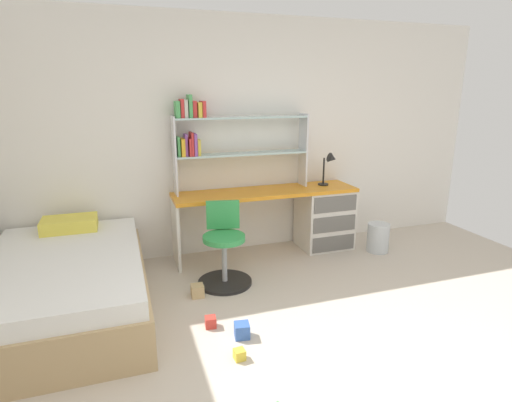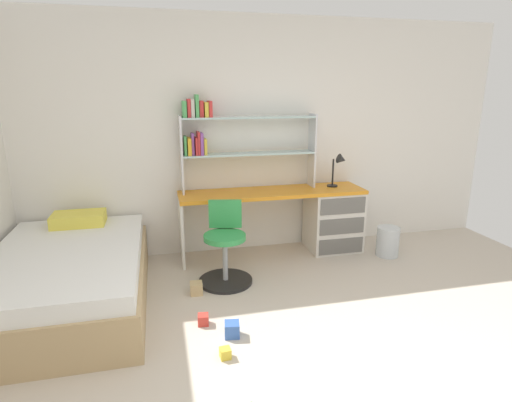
{
  "view_description": "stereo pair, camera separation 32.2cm",
  "coord_description": "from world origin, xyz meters",
  "px_view_note": "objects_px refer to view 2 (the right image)",
  "views": [
    {
      "loc": [
        -1.34,
        -1.69,
        1.81
      ],
      "look_at": [
        -0.19,
        1.72,
        0.84
      ],
      "focal_mm": 28.94,
      "sensor_mm": 36.0,
      "label": 1
    },
    {
      "loc": [
        -1.03,
        -1.78,
        1.81
      ],
      "look_at": [
        -0.19,
        1.72,
        0.84
      ],
      "focal_mm": 28.94,
      "sensor_mm": 36.0,
      "label": 2
    }
  ],
  "objects_px": {
    "waste_bin": "(388,242)",
    "toy_block_blue_2": "(232,329)",
    "desk_lamp": "(340,165)",
    "toy_block_yellow_1": "(225,353)",
    "swivel_chair": "(225,252)",
    "bed_platform": "(69,278)",
    "toy_block_natural_4": "(196,288)",
    "bookshelf_hutch": "(228,135)",
    "desk": "(318,216)",
    "toy_block_red_3": "(203,320)"
  },
  "relations": [
    {
      "from": "waste_bin",
      "to": "toy_block_blue_2",
      "type": "bearing_deg",
      "value": -149.91
    },
    {
      "from": "bookshelf_hutch",
      "to": "toy_block_natural_4",
      "type": "height_order",
      "value": "bookshelf_hutch"
    },
    {
      "from": "waste_bin",
      "to": "toy_block_yellow_1",
      "type": "height_order",
      "value": "waste_bin"
    },
    {
      "from": "desk",
      "to": "toy_block_yellow_1",
      "type": "relative_size",
      "value": 27.54
    },
    {
      "from": "desk_lamp",
      "to": "toy_block_natural_4",
      "type": "distance_m",
      "value": 2.1
    },
    {
      "from": "toy_block_natural_4",
      "to": "bed_platform",
      "type": "bearing_deg",
      "value": 177.26
    },
    {
      "from": "toy_block_blue_2",
      "to": "bed_platform",
      "type": "bearing_deg",
      "value": 148.28
    },
    {
      "from": "desk_lamp",
      "to": "waste_bin",
      "type": "bearing_deg",
      "value": -37.16
    },
    {
      "from": "waste_bin",
      "to": "toy_block_blue_2",
      "type": "xyz_separation_m",
      "value": [
        -1.99,
        -1.15,
        -0.11
      ]
    },
    {
      "from": "bookshelf_hutch",
      "to": "desk_lamp",
      "type": "xyz_separation_m",
      "value": [
        1.25,
        -0.13,
        -0.35
      ]
    },
    {
      "from": "bookshelf_hutch",
      "to": "toy_block_natural_4",
      "type": "distance_m",
      "value": 1.64
    },
    {
      "from": "swivel_chair",
      "to": "bed_platform",
      "type": "relative_size",
      "value": 0.4
    },
    {
      "from": "waste_bin",
      "to": "desk",
      "type": "bearing_deg",
      "value": 153.71
    },
    {
      "from": "bookshelf_hutch",
      "to": "toy_block_yellow_1",
      "type": "height_order",
      "value": "bookshelf_hutch"
    },
    {
      "from": "toy_block_yellow_1",
      "to": "bookshelf_hutch",
      "type": "bearing_deg",
      "value": 79.11
    },
    {
      "from": "swivel_chair",
      "to": "desk_lamp",
      "type": "bearing_deg",
      "value": 21.95
    },
    {
      "from": "toy_block_blue_2",
      "to": "toy_block_red_3",
      "type": "bearing_deg",
      "value": 132.65
    },
    {
      "from": "swivel_chair",
      "to": "toy_block_natural_4",
      "type": "xyz_separation_m",
      "value": [
        -0.31,
        -0.2,
        -0.25
      ]
    },
    {
      "from": "desk",
      "to": "swivel_chair",
      "type": "height_order",
      "value": "swivel_chair"
    },
    {
      "from": "desk",
      "to": "toy_block_red_3",
      "type": "distance_m",
      "value": 1.99
    },
    {
      "from": "waste_bin",
      "to": "toy_block_blue_2",
      "type": "height_order",
      "value": "waste_bin"
    },
    {
      "from": "toy_block_yellow_1",
      "to": "toy_block_natural_4",
      "type": "bearing_deg",
      "value": 96.08
    },
    {
      "from": "desk_lamp",
      "to": "toy_block_natural_4",
      "type": "bearing_deg",
      "value": -155.84
    },
    {
      "from": "toy_block_red_3",
      "to": "waste_bin",
      "type": "bearing_deg",
      "value": 23.3
    },
    {
      "from": "desk_lamp",
      "to": "toy_block_yellow_1",
      "type": "bearing_deg",
      "value": -132.51
    },
    {
      "from": "desk_lamp",
      "to": "toy_block_red_3",
      "type": "xyz_separation_m",
      "value": [
        -1.71,
        -1.29,
        -0.95
      ]
    },
    {
      "from": "swivel_chair",
      "to": "waste_bin",
      "type": "bearing_deg",
      "value": 6.46
    },
    {
      "from": "bed_platform",
      "to": "toy_block_yellow_1",
      "type": "relative_size",
      "value": 26.26
    },
    {
      "from": "desk_lamp",
      "to": "toy_block_yellow_1",
      "type": "height_order",
      "value": "desk_lamp"
    },
    {
      "from": "bed_platform",
      "to": "toy_block_yellow_1",
      "type": "xyz_separation_m",
      "value": [
        1.18,
        -1.04,
        -0.22
      ]
    },
    {
      "from": "desk_lamp",
      "to": "swivel_chair",
      "type": "height_order",
      "value": "desk_lamp"
    },
    {
      "from": "swivel_chair",
      "to": "toy_block_red_3",
      "type": "xyz_separation_m",
      "value": [
        -0.3,
        -0.73,
        -0.27
      ]
    },
    {
      "from": "bed_platform",
      "to": "bookshelf_hutch",
      "type": "bearing_deg",
      "value": 28.69
    },
    {
      "from": "desk",
      "to": "swivel_chair",
      "type": "distance_m",
      "value": 1.31
    },
    {
      "from": "desk_lamp",
      "to": "toy_block_red_3",
      "type": "height_order",
      "value": "desk_lamp"
    },
    {
      "from": "toy_block_natural_4",
      "to": "toy_block_yellow_1",
      "type": "bearing_deg",
      "value": -83.92
    },
    {
      "from": "toy_block_blue_2",
      "to": "toy_block_red_3",
      "type": "height_order",
      "value": "toy_block_blue_2"
    },
    {
      "from": "bookshelf_hutch",
      "to": "waste_bin",
      "type": "xyz_separation_m",
      "value": [
        1.72,
        -0.48,
        -1.18
      ]
    },
    {
      "from": "toy_block_natural_4",
      "to": "bookshelf_hutch",
      "type": "bearing_deg",
      "value": 62.44
    },
    {
      "from": "desk_lamp",
      "to": "toy_block_red_3",
      "type": "relative_size",
      "value": 4.52
    },
    {
      "from": "bed_platform",
      "to": "toy_block_blue_2",
      "type": "xyz_separation_m",
      "value": [
        1.27,
        -0.79,
        -0.2
      ]
    },
    {
      "from": "bookshelf_hutch",
      "to": "toy_block_yellow_1",
      "type": "bearing_deg",
      "value": -100.89
    },
    {
      "from": "toy_block_yellow_1",
      "to": "toy_block_red_3",
      "type": "relative_size",
      "value": 0.88
    },
    {
      "from": "swivel_chair",
      "to": "toy_block_blue_2",
      "type": "xyz_separation_m",
      "value": [
        -0.11,
        -0.94,
        -0.25
      ]
    },
    {
      "from": "bookshelf_hutch",
      "to": "bed_platform",
      "type": "xyz_separation_m",
      "value": [
        -1.54,
        -0.84,
        -1.09
      ]
    },
    {
      "from": "bed_platform",
      "to": "toy_block_natural_4",
      "type": "relative_size",
      "value": 17.54
    },
    {
      "from": "toy_block_red_3",
      "to": "toy_block_natural_4",
      "type": "xyz_separation_m",
      "value": [
        -0.0,
        0.52,
        0.01
      ]
    },
    {
      "from": "waste_bin",
      "to": "toy_block_red_3",
      "type": "bearing_deg",
      "value": -156.7
    },
    {
      "from": "desk",
      "to": "swivel_chair",
      "type": "xyz_separation_m",
      "value": [
        -1.17,
        -0.56,
        -0.1
      ]
    },
    {
      "from": "swivel_chair",
      "to": "toy_block_natural_4",
      "type": "distance_m",
      "value": 0.44
    }
  ]
}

